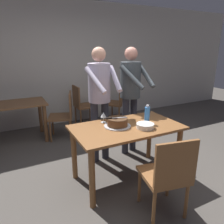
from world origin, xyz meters
name	(u,v)px	position (x,y,z in m)	size (l,w,h in m)	color
ground_plane	(126,177)	(0.00, 0.00, 0.00)	(14.00, 14.00, 0.00)	#4C4742
back_wall	(67,64)	(0.00, 2.66, 1.35)	(10.00, 0.12, 2.70)	#BCB7AD
main_dining_table	(127,135)	(0.00, 0.00, 0.62)	(1.38, 0.78, 0.75)	brown
cake_on_platter	(117,123)	(-0.11, 0.05, 0.80)	(0.34, 0.34, 0.11)	silver
cake_knife	(112,118)	(-0.18, 0.07, 0.87)	(0.27, 0.09, 0.02)	silver
plate_stack	(145,126)	(0.17, -0.16, 0.78)	(0.22, 0.22, 0.06)	white
wine_glass_near	(103,115)	(-0.20, 0.27, 0.85)	(0.08, 0.08, 0.14)	silver
water_bottle	(147,115)	(0.29, -0.03, 0.86)	(0.07, 0.07, 0.25)	#387AC6
person_cutting_cake	(100,93)	(-0.10, 0.60, 1.08)	(0.47, 0.56, 1.72)	#2D2D38
person_standing_beside	(131,90)	(0.44, 0.63, 1.08)	(0.46, 0.58, 1.72)	#2D2D38
chair_near_side	(167,174)	(0.02, -0.77, 0.49)	(0.52, 0.52, 0.90)	brown
background_table	(18,111)	(-1.16, 1.96, 0.58)	(1.00, 0.70, 0.74)	brown
background_chair_0	(118,101)	(1.04, 2.10, 0.49)	(0.61, 0.61, 0.90)	brown
background_chair_2	(82,104)	(0.19, 2.28, 0.49)	(0.45, 0.45, 0.90)	brown
background_chair_3	(64,114)	(-0.36, 1.71, 0.49)	(0.56, 0.56, 0.90)	brown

